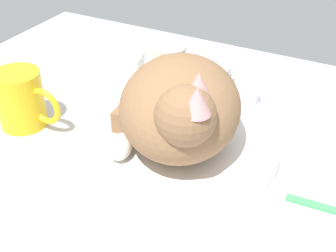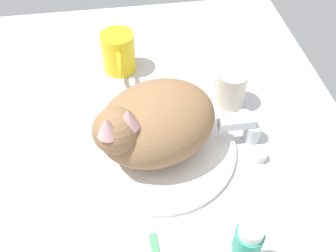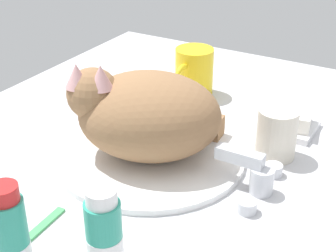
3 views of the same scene
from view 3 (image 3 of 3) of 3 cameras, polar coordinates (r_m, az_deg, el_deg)
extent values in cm
cube|color=silver|center=(85.76, -1.96, -4.43)|extent=(110.00, 82.50, 3.00)
cylinder|color=white|center=(84.70, -1.98, -3.29)|extent=(31.12, 31.12, 1.01)
cylinder|color=silver|center=(76.95, 10.36, -5.99)|extent=(3.60, 3.60, 4.08)
cube|color=silver|center=(76.35, 7.97, -3.36)|extent=(2.00, 7.36, 2.00)
cylinder|color=silver|center=(81.91, 11.63, -4.79)|extent=(2.80, 2.80, 1.80)
cylinder|color=silver|center=(73.40, 8.77, -8.80)|extent=(2.80, 2.80, 1.80)
ellipsoid|color=#936B47|center=(81.11, -2.07, 1.17)|extent=(25.16, 27.85, 13.76)
sphere|color=#936B47|center=(80.21, -8.33, 3.55)|extent=(10.71, 10.71, 8.26)
ellipsoid|color=white|center=(80.63, -7.10, 2.16)|extent=(6.19, 6.66, 4.54)
cone|color=#DB9E9E|center=(77.05, -7.47, 5.41)|extent=(4.82, 4.82, 3.72)
cone|color=#DB9E9E|center=(78.11, -10.11, 5.53)|extent=(4.82, 4.82, 3.72)
cube|color=#936B47|center=(89.81, 2.87, 0.33)|extent=(4.59, 10.56, 3.62)
ellipsoid|color=white|center=(91.71, -3.49, 0.81)|extent=(5.39, 6.53, 3.26)
cylinder|color=yellow|center=(106.15, 2.92, 6.06)|extent=(7.82, 7.82, 9.73)
torus|color=yellow|center=(101.96, 1.59, 5.14)|extent=(6.45, 1.00, 6.45)
cylinder|color=silver|center=(85.33, 11.98, -0.82)|extent=(6.56, 6.56, 8.42)
cube|color=white|center=(95.38, 14.11, -0.30)|extent=(9.00, 6.40, 1.20)
cube|color=white|center=(94.48, 14.25, 0.77)|extent=(7.12, 5.59, 2.79)
cylinder|color=teal|center=(60.37, -7.05, -12.63)|extent=(4.19, 4.19, 10.76)
cylinder|color=white|center=(60.72, -7.02, -13.01)|extent=(4.27, 4.27, 2.69)
cylinder|color=white|center=(56.50, -7.42, -7.79)|extent=(3.56, 3.56, 1.80)
cylinder|color=teal|center=(59.63, -16.77, -13.00)|extent=(3.78, 3.78, 13.03)
cylinder|color=red|center=(55.21, -17.82, -7.15)|extent=(3.21, 3.21, 1.80)
cube|color=#4CB266|center=(70.58, -15.27, -11.85)|extent=(14.27, 1.98, 0.80)
camera|label=1|loc=(0.98, -41.69, 20.97)|focal=48.78mm
camera|label=2|loc=(0.48, -54.76, 37.30)|focal=40.85mm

